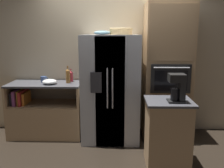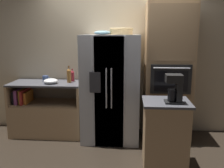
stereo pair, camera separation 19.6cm
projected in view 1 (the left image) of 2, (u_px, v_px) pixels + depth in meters
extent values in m
plane|color=black|center=(113.00, 138.00, 4.25)|extent=(20.00, 20.00, 0.00)
cube|color=beige|center=(114.00, 53.00, 4.43)|extent=(12.00, 0.06, 2.80)
cube|color=tan|center=(47.00, 119.00, 4.34)|extent=(1.22, 0.63, 0.56)
cube|color=tan|center=(46.00, 103.00, 4.29)|extent=(1.17, 0.58, 0.02)
cube|color=tan|center=(12.00, 94.00, 4.27)|extent=(0.04, 0.63, 0.34)
cube|color=tan|center=(80.00, 95.00, 4.24)|extent=(0.04, 0.63, 0.34)
cube|color=#4C4C51|center=(45.00, 84.00, 4.22)|extent=(1.22, 0.63, 0.03)
cube|color=black|center=(15.00, 97.00, 4.25)|extent=(0.05, 0.34, 0.21)
cube|color=#934784|center=(18.00, 96.00, 4.24)|extent=(0.05, 0.42, 0.24)
cube|color=gold|center=(21.00, 97.00, 4.24)|extent=(0.04, 0.34, 0.24)
cube|color=#B72D28|center=(24.00, 97.00, 4.24)|extent=(0.03, 0.45, 0.24)
cube|color=orange|center=(26.00, 98.00, 4.24)|extent=(0.04, 0.34, 0.20)
cube|color=silver|center=(111.00, 88.00, 4.12)|extent=(0.92, 0.79, 1.73)
cube|color=silver|center=(110.00, 94.00, 3.72)|extent=(0.45, 0.02, 1.69)
cube|color=silver|center=(110.00, 94.00, 3.72)|extent=(0.45, 0.02, 1.69)
cylinder|color=#B2B2B7|center=(107.00, 89.00, 3.68)|extent=(0.02, 0.02, 0.60)
cylinder|color=#B2B2B7|center=(113.00, 89.00, 3.68)|extent=(0.02, 0.02, 0.60)
cube|color=#2D2D33|center=(96.00, 83.00, 3.68)|extent=(0.17, 0.01, 0.31)
cube|color=tan|center=(167.00, 72.00, 4.13)|extent=(0.75, 0.62, 2.22)
cube|color=black|center=(171.00, 79.00, 3.82)|extent=(0.61, 0.04, 0.45)
cube|color=black|center=(171.00, 81.00, 3.81)|extent=(0.50, 0.01, 0.32)
cylinder|color=#B2B2B7|center=(172.00, 68.00, 3.75)|extent=(0.54, 0.02, 0.02)
cube|color=#A68259|center=(173.00, 33.00, 3.70)|extent=(0.70, 0.01, 0.84)
cube|color=tan|center=(167.00, 134.00, 3.32)|extent=(0.55, 0.50, 0.87)
cube|color=#4C4C51|center=(169.00, 101.00, 3.22)|extent=(0.60, 0.55, 0.03)
cylinder|color=tan|center=(121.00, 32.00, 3.96)|extent=(0.35, 0.35, 0.09)
torus|color=tan|center=(121.00, 29.00, 3.95)|extent=(0.37, 0.37, 0.03)
ellipsoid|color=#668C99|center=(102.00, 33.00, 3.93)|extent=(0.26, 0.26, 0.07)
cylinder|color=brown|center=(68.00, 77.00, 4.20)|extent=(0.07, 0.07, 0.21)
cone|color=brown|center=(68.00, 70.00, 4.17)|extent=(0.07, 0.07, 0.04)
cylinder|color=brown|center=(68.00, 67.00, 4.16)|extent=(0.03, 0.03, 0.04)
cylinder|color=maroon|center=(71.00, 77.00, 4.32)|extent=(0.07, 0.07, 0.16)
cone|color=maroon|center=(71.00, 71.00, 4.30)|extent=(0.07, 0.07, 0.04)
cylinder|color=maroon|center=(71.00, 70.00, 4.29)|extent=(0.02, 0.02, 0.02)
cylinder|color=#384C7A|center=(44.00, 79.00, 4.26)|extent=(0.10, 0.10, 0.10)
torus|color=#384C7A|center=(47.00, 79.00, 4.26)|extent=(0.07, 0.01, 0.07)
ellipsoid|color=white|center=(50.00, 82.00, 4.11)|extent=(0.24, 0.24, 0.08)
cube|color=black|center=(176.00, 101.00, 3.14)|extent=(0.20, 0.18, 0.02)
cylinder|color=black|center=(175.00, 94.00, 3.12)|extent=(0.11, 0.11, 0.15)
cube|color=black|center=(182.00, 88.00, 3.11)|extent=(0.07, 0.15, 0.36)
cube|color=black|center=(177.00, 78.00, 3.08)|extent=(0.20, 0.18, 0.10)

